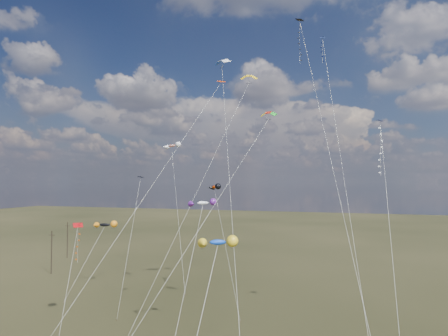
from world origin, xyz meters
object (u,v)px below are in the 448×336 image
(diamond_black_high, at_px, (303,55))
(utility_pole_near, at_px, (51,252))
(novelty_black_orange, at_px, (104,225))
(utility_pole_far, at_px, (67,240))
(parafoil_yellow, at_px, (248,77))

(diamond_black_high, bearing_deg, utility_pole_near, 168.17)
(utility_pole_near, distance_m, novelty_black_orange, 17.75)
(diamond_black_high, height_order, novelty_black_orange, diamond_black_high)
(novelty_black_orange, bearing_deg, utility_pole_far, 139.95)
(parafoil_yellow, bearing_deg, utility_pole_far, 156.22)
(utility_pole_near, distance_m, diamond_black_high, 57.27)
(parafoil_yellow, bearing_deg, novelty_black_orange, 176.87)
(utility_pole_near, height_order, utility_pole_far, same)
(utility_pole_far, xyz_separation_m, diamond_black_high, (56.08, -24.08, 29.42))
(utility_pole_near, height_order, novelty_black_orange, novelty_black_orange)
(utility_pole_near, xyz_separation_m, parafoil_yellow, (40.03, -7.17, 27.92))
(utility_pole_far, distance_m, parafoil_yellow, 59.45)
(diamond_black_high, bearing_deg, parafoil_yellow, 160.16)
(utility_pole_near, bearing_deg, diamond_black_high, -11.83)
(utility_pole_far, xyz_separation_m, parafoil_yellow, (48.03, -21.17, 27.92))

